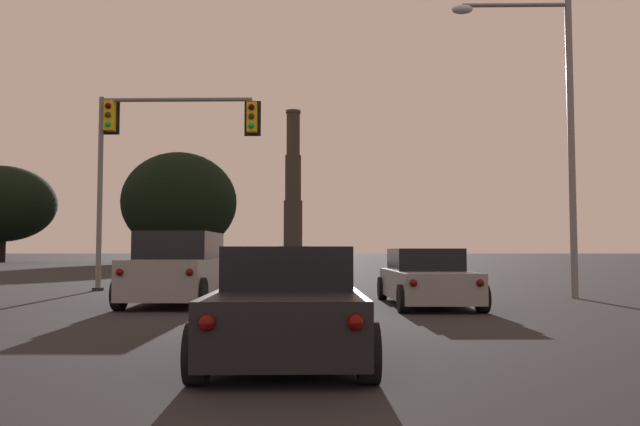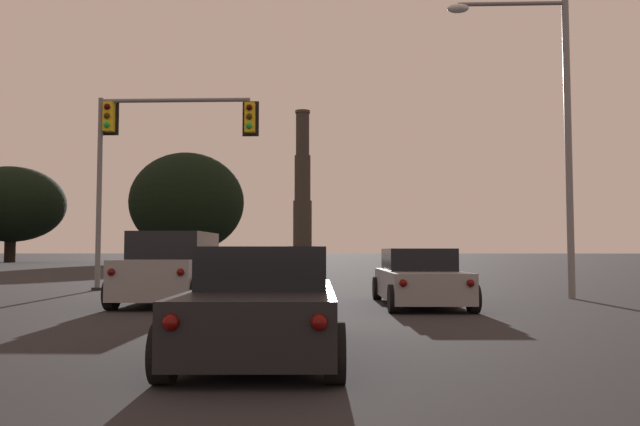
{
  "view_description": "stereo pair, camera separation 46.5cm",
  "coord_description": "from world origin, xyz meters",
  "px_view_note": "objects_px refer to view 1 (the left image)",
  "views": [
    {
      "loc": [
        0.73,
        0.12,
        1.38
      ],
      "look_at": [
        0.25,
        25.92,
        2.94
      ],
      "focal_mm": 35.0,
      "sensor_mm": 36.0,
      "label": 1
    },
    {
      "loc": [
        1.19,
        0.13,
        1.38
      ],
      "look_at": [
        0.25,
        25.92,
        2.94
      ],
      "focal_mm": 35.0,
      "sensor_mm": 36.0,
      "label": 2
    }
  ],
  "objects_px": {
    "smokestack": "(293,199)",
    "traffic_light_overhead_left": "(152,142)",
    "suv_left_lane_front": "(180,269)",
    "sedan_center_lane_second": "(288,303)",
    "sedan_right_lane_front": "(426,279)",
    "street_lamp": "(552,113)"
  },
  "relations": [
    {
      "from": "traffic_light_overhead_left",
      "to": "street_lamp",
      "type": "distance_m",
      "value": 13.16
    },
    {
      "from": "suv_left_lane_front",
      "to": "traffic_light_overhead_left",
      "type": "height_order",
      "value": "traffic_light_overhead_left"
    },
    {
      "from": "sedan_center_lane_second",
      "to": "street_lamp",
      "type": "bearing_deg",
      "value": 51.86
    },
    {
      "from": "suv_left_lane_front",
      "to": "smokestack",
      "type": "xyz_separation_m",
      "value": [
        -6.22,
        147.53,
        14.22
      ]
    },
    {
      "from": "suv_left_lane_front",
      "to": "sedan_center_lane_second",
      "type": "xyz_separation_m",
      "value": [
        3.39,
        -7.84,
        -0.23
      ]
    },
    {
      "from": "sedan_right_lane_front",
      "to": "traffic_light_overhead_left",
      "type": "xyz_separation_m",
      "value": [
        -8.65,
        5.61,
        4.5
      ]
    },
    {
      "from": "sedan_right_lane_front",
      "to": "smokestack",
      "type": "bearing_deg",
      "value": 92.52
    },
    {
      "from": "sedan_right_lane_front",
      "to": "street_lamp",
      "type": "height_order",
      "value": "street_lamp"
    },
    {
      "from": "sedan_center_lane_second",
      "to": "street_lamp",
      "type": "relative_size",
      "value": 0.54
    },
    {
      "from": "suv_left_lane_front",
      "to": "sedan_center_lane_second",
      "type": "height_order",
      "value": "suv_left_lane_front"
    },
    {
      "from": "suv_left_lane_front",
      "to": "traffic_light_overhead_left",
      "type": "bearing_deg",
      "value": 113.37
    },
    {
      "from": "sedan_center_lane_second",
      "to": "sedan_right_lane_front",
      "type": "relative_size",
      "value": 1.0
    },
    {
      "from": "suv_left_lane_front",
      "to": "sedan_center_lane_second",
      "type": "relative_size",
      "value": 1.03
    },
    {
      "from": "sedan_center_lane_second",
      "to": "sedan_right_lane_front",
      "type": "height_order",
      "value": "same"
    },
    {
      "from": "sedan_center_lane_second",
      "to": "smokestack",
      "type": "height_order",
      "value": "smokestack"
    },
    {
      "from": "smokestack",
      "to": "traffic_light_overhead_left",
      "type": "bearing_deg",
      "value": -88.43
    },
    {
      "from": "traffic_light_overhead_left",
      "to": "street_lamp",
      "type": "bearing_deg",
      "value": -14.19
    },
    {
      "from": "sedan_right_lane_front",
      "to": "street_lamp",
      "type": "bearing_deg",
      "value": 27.85
    },
    {
      "from": "sedan_center_lane_second",
      "to": "suv_left_lane_front",
      "type": "bearing_deg",
      "value": 111.02
    },
    {
      "from": "suv_left_lane_front",
      "to": "street_lamp",
      "type": "height_order",
      "value": "street_lamp"
    },
    {
      "from": "sedan_right_lane_front",
      "to": "sedan_center_lane_second",
      "type": "bearing_deg",
      "value": -114.13
    },
    {
      "from": "suv_left_lane_front",
      "to": "sedan_right_lane_front",
      "type": "relative_size",
      "value": 1.03
    }
  ]
}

